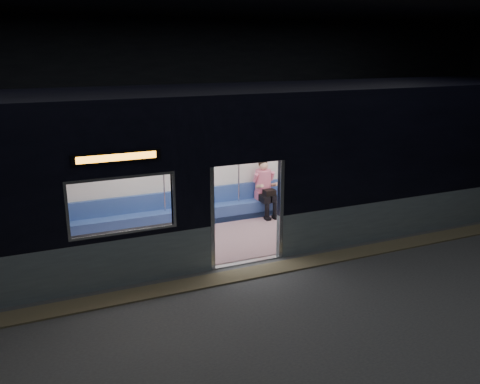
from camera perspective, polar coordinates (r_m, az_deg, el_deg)
station_floor at (r=9.45m, az=3.46°, el=-10.30°), size 24.00×14.00×0.01m
station_envelope at (r=8.49m, az=3.88°, el=12.49°), size 24.00×14.00×5.00m
tactile_strip at (r=9.89m, az=1.99°, el=-8.92°), size 22.80×0.50×0.03m
metro_car at (r=11.04m, az=-2.42°, el=3.78°), size 18.00×3.04×3.35m
passenger at (r=12.82m, az=2.76°, el=0.79°), size 0.47×0.75×1.43m
handbag at (r=12.66m, az=3.32°, el=-0.04°), size 0.35×0.32×0.14m
transit_map at (r=14.71m, az=14.15°, el=4.86°), size 0.97×0.03×0.63m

